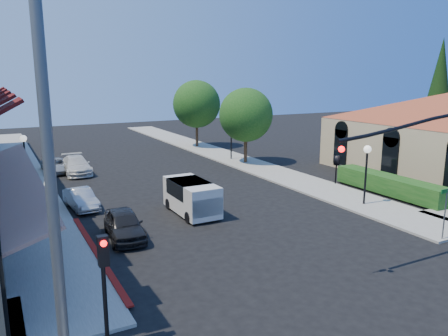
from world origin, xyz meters
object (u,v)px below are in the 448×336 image
lamppost_right_near (367,160)px  parked_car_d (55,166)px  street_tree_a (246,115)px  parked_car_c (76,165)px  conifer_far (439,87)px  street_tree_b (197,104)px  street_name_sign (446,206)px  secondary_signal (104,270)px  signal_mast_arm (442,160)px  cobra_streetlight (74,203)px  lamppost_left_far (24,148)px  parked_car_b (81,199)px  lamppost_right_far (231,130)px  parked_car_a (124,224)px  white_van (192,195)px

lamppost_right_near → parked_car_d: lamppost_right_near is taller
street_tree_a → parked_car_c: (-13.60, 2.72, -3.52)m
conifer_far → street_tree_b: bearing=143.9°
parked_car_c → parked_car_d: size_ratio=1.18×
street_tree_b → street_name_sign: size_ratio=2.81×
secondary_signal → street_name_sign: 15.53m
street_tree_b → signal_mast_arm: size_ratio=0.88×
street_tree_a → conifer_far: bearing=-11.8°
conifer_far → street_name_sign: bearing=-142.4°
secondary_signal → parked_car_c: 23.58m
secondary_signal → parked_car_c: (3.20, 23.31, -1.65)m
cobra_streetlight → parked_car_c: 27.45m
lamppost_left_far → parked_car_c: lamppost_left_far is taller
cobra_streetlight → lamppost_right_near: size_ratio=2.61×
parked_car_c → parked_car_b: bearing=-97.0°
signal_mast_arm → secondary_signal: size_ratio=2.41×
lamppost_right_far → signal_mast_arm: bearing=-96.7°
secondary_signal → parked_car_a: (2.72, 8.11, -1.66)m
lamppost_right_far → parked_car_b: bearing=-149.1°
secondary_signal → lamppost_right_near: bearing=21.8°
cobra_streetlight → parked_car_a: size_ratio=2.39×
secondary_signal → cobra_streetlight: 4.65m
parked_car_a → parked_car_c: 15.21m
conifer_far → signal_mast_arm: conifer_far is taller
conifer_far → white_van: size_ratio=2.69×
lamppost_right_far → parked_car_d: bearing=172.3°
lamppost_right_far → white_van: (-9.50, -12.66, -1.69)m
lamppost_right_far → lamppost_left_far: bearing=-173.3°
secondary_signal → white_van: (7.00, 9.93, -1.27)m
lamppost_left_far → street_tree_a: bearing=0.0°
signal_mast_arm → lamppost_left_far: signal_mast_arm is taller
lamppost_right_near → parked_car_a: bearing=173.7°
street_tree_b → lamppost_right_far: 8.21m
white_van → secondary_signal: bearing=-125.2°
parked_car_a → lamppost_right_near: bearing=-0.9°
lamppost_left_far → street_tree_b: bearing=30.0°
conifer_far → street_tree_b: 23.83m
lamppost_right_near → lamppost_right_far: (0.00, 16.00, 0.00)m
lamppost_right_far → parked_car_d: (-14.70, 2.00, -2.19)m
cobra_streetlight → lamppost_left_far: cobra_streetlight is taller
cobra_streetlight → parked_car_a: cobra_streetlight is taller
street_name_sign → lamppost_right_far: lamppost_right_far is taller
signal_mast_arm → lamppost_right_far: (2.64, 22.50, -1.35)m
signal_mast_arm → secondary_signal: (-13.86, -0.09, -1.77)m
lamppost_right_near → parked_car_a: (-13.78, 1.52, -2.07)m
street_name_sign → lamppost_right_far: size_ratio=0.70×
street_tree_a → cobra_streetlight: cobra_streetlight is taller
street_tree_b → secondary_signal: street_tree_b is taller
signal_mast_arm → parked_car_c: signal_mast_arm is taller
lamppost_right_near → lamppost_right_far: bearing=90.0°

